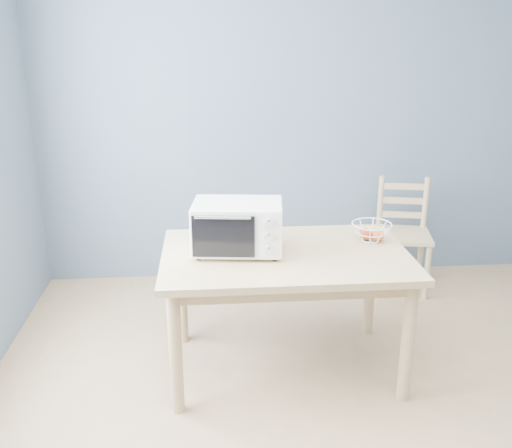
{
  "coord_description": "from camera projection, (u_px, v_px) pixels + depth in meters",
  "views": [
    {
      "loc": [
        -0.68,
        -2.18,
        1.94
      ],
      "look_at": [
        -0.43,
        0.8,
        0.93
      ],
      "focal_mm": 40.0,
      "sensor_mm": 36.0,
      "label": 1
    }
  ],
  "objects": [
    {
      "name": "room",
      "position": [
        377.0,
        198.0,
        2.32
      ],
      "size": [
        4.01,
        4.51,
        2.61
      ],
      "color": "tan",
      "rests_on": "ground"
    },
    {
      "name": "dining_chair",
      "position": [
        402.0,
        236.0,
        4.44
      ],
      "size": [
        0.48,
        0.48,
        0.87
      ],
      "rotation": [
        0.0,
        0.0,
        -0.21
      ],
      "color": "tan",
      "rests_on": "ground"
    },
    {
      "name": "dining_table",
      "position": [
        285.0,
        269.0,
        3.27
      ],
      "size": [
        1.4,
        0.9,
        0.75
      ],
      "color": "tan",
      "rests_on": "ground"
    },
    {
      "name": "fruit_basket",
      "position": [
        371.0,
        232.0,
        3.4
      ],
      "size": [
        0.31,
        0.31,
        0.11
      ],
      "rotation": [
        0.0,
        0.0,
        -0.36
      ],
      "color": "white",
      "rests_on": "dining_table"
    },
    {
      "name": "toaster_oven",
      "position": [
        234.0,
        226.0,
        3.2
      ],
      "size": [
        0.53,
        0.4,
        0.29
      ],
      "rotation": [
        0.0,
        0.0,
        -0.11
      ],
      "color": "white",
      "rests_on": "dining_table"
    }
  ]
}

